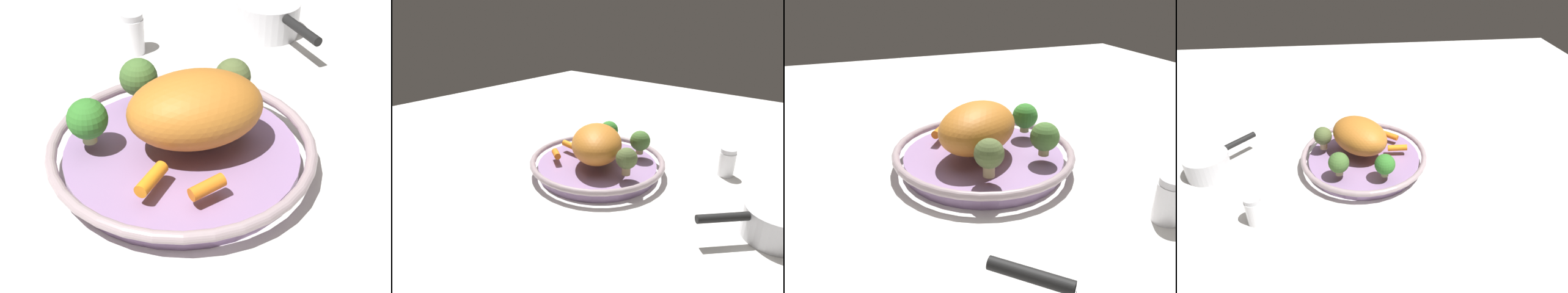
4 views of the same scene
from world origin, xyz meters
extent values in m
plane|color=silver|center=(0.00, 0.00, 0.00)|extent=(2.10, 2.10, 0.00)
cylinder|color=#8E709E|center=(0.00, 0.00, 0.01)|extent=(0.30, 0.30, 0.03)
torus|color=gray|center=(0.00, 0.00, 0.03)|extent=(0.34, 0.34, 0.01)
ellipsoid|color=#B86C25|center=(0.01, 0.01, 0.08)|extent=(0.21, 0.20, 0.09)
cylinder|color=orange|center=(0.06, -0.08, 0.05)|extent=(0.04, 0.05, 0.02)
cylinder|color=orange|center=(0.00, -0.09, 0.05)|extent=(0.02, 0.05, 0.02)
cylinder|color=#97AA66|center=(-0.11, -0.04, 0.05)|extent=(0.02, 0.02, 0.01)
sphere|color=#32762A|center=(-0.11, -0.04, 0.07)|extent=(0.05, 0.05, 0.05)
cylinder|color=tan|center=(-0.09, 0.07, 0.05)|extent=(0.02, 0.02, 0.01)
sphere|color=#42682E|center=(-0.09, 0.07, 0.08)|extent=(0.05, 0.05, 0.05)
cylinder|color=tan|center=(0.03, 0.11, 0.05)|extent=(0.02, 0.02, 0.02)
sphere|color=#4E5E32|center=(0.03, 0.11, 0.08)|extent=(0.05, 0.05, 0.05)
cylinder|color=white|center=(-0.19, 0.26, 0.03)|extent=(0.04, 0.04, 0.06)
cylinder|color=silver|center=(-0.19, 0.26, 0.07)|extent=(0.04, 0.04, 0.01)
cylinder|color=silver|center=(0.00, 0.41, 0.03)|extent=(0.11, 0.11, 0.06)
cylinder|color=black|center=(0.08, 0.34, 0.05)|extent=(0.08, 0.08, 0.02)
camera|label=1|loc=(0.23, -0.56, 0.48)|focal=54.97mm
camera|label=2|loc=(0.59, 0.46, 0.39)|focal=30.21mm
camera|label=3|loc=(0.23, 0.61, 0.34)|focal=35.25mm
camera|label=4|loc=(-0.80, 0.06, 0.59)|focal=33.42mm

